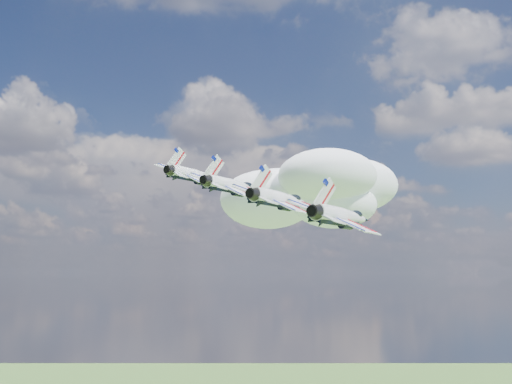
% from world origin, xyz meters
% --- Properties ---
extents(cloud_far, '(63.67, 50.03, 25.01)m').
position_xyz_m(cloud_far, '(3.54, 187.30, 173.52)').
color(cloud_far, white).
extents(jet_0, '(14.54, 16.29, 7.22)m').
position_xyz_m(jet_0, '(2.08, 6.12, 153.78)').
color(jet_0, white).
extents(jet_1, '(14.54, 16.29, 7.22)m').
position_xyz_m(jet_1, '(9.28, -2.24, 150.96)').
color(jet_1, white).
extents(jet_2, '(14.54, 16.29, 7.22)m').
position_xyz_m(jet_2, '(16.48, -10.60, 148.14)').
color(jet_2, white).
extents(jet_3, '(14.54, 16.29, 7.22)m').
position_xyz_m(jet_3, '(23.68, -18.96, 145.32)').
color(jet_3, white).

